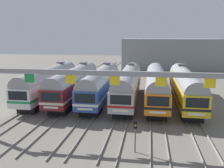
{
  "coord_description": "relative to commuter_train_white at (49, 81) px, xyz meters",
  "views": [
    {
      "loc": [
        4.92,
        -34.09,
        9.5
      ],
      "look_at": [
        -0.76,
        2.65,
        2.02
      ],
      "focal_mm": 39.23,
      "sensor_mm": 36.0,
      "label": 1
    }
  ],
  "objects": [
    {
      "name": "ground_plane",
      "position": [
        9.85,
        0.0,
        -2.69
      ],
      "size": [
        160.0,
        160.0,
        0.0
      ],
      "primitive_type": "plane",
      "color": "slate"
    },
    {
      "name": "track_bed",
      "position": [
        9.85,
        17.0,
        -2.61
      ],
      "size": [
        21.21,
        70.0,
        0.15
      ],
      "color": "gray",
      "rests_on": "ground"
    },
    {
      "name": "commuter_train_white",
      "position": [
        0.0,
        0.0,
        0.0
      ],
      "size": [
        2.88,
        18.06,
        5.05
      ],
      "color": "white",
      "rests_on": "ground"
    },
    {
      "name": "commuter_train_maroon",
      "position": [
        3.94,
        0.0,
        0.0
      ],
      "size": [
        2.88,
        18.06,
        5.05
      ],
      "color": "maroon",
      "rests_on": "ground"
    },
    {
      "name": "commuter_train_blue",
      "position": [
        7.88,
        0.0,
        0.0
      ],
      "size": [
        2.88,
        18.06,
        5.05
      ],
      "color": "#284C9E",
      "rests_on": "ground"
    },
    {
      "name": "commuter_train_stainless",
      "position": [
        11.82,
        0.0,
        0.0
      ],
      "size": [
        2.88,
        18.06,
        5.05
      ],
      "color": "#B2B5BA",
      "rests_on": "ground"
    },
    {
      "name": "commuter_train_orange",
      "position": [
        15.76,
        -0.0,
        -0.0
      ],
      "size": [
        2.88,
        18.06,
        4.77
      ],
      "color": "orange",
      "rests_on": "ground"
    },
    {
      "name": "commuter_train_yellow",
      "position": [
        19.7,
        0.0,
        0.0
      ],
      "size": [
        2.88,
        18.06,
        5.05
      ],
      "color": "gold",
      "rests_on": "ground"
    },
    {
      "name": "catenary_gantry",
      "position": [
        9.85,
        -13.5,
        2.64
      ],
      "size": [
        24.94,
        0.44,
        6.97
      ],
      "color": "gray",
      "rests_on": "ground"
    },
    {
      "name": "yard_signal_mast",
      "position": [
        13.79,
        -15.35,
        -0.77
      ],
      "size": [
        0.28,
        0.35,
        2.73
      ],
      "color": "#59595E",
      "rests_on": "ground"
    },
    {
      "name": "maintenance_building",
      "position": [
        20.57,
        37.34,
        1.53
      ],
      "size": [
        26.84,
        10.0,
        8.43
      ],
      "primitive_type": "cube",
      "color": "gray",
      "rests_on": "ground"
    }
  ]
}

